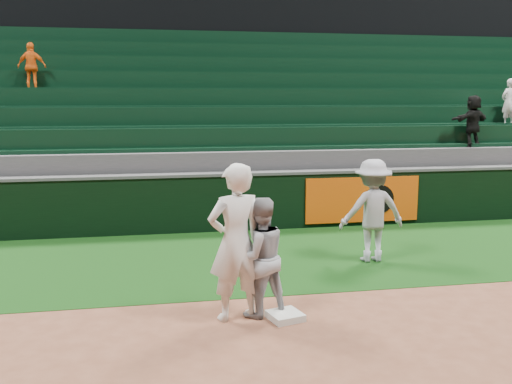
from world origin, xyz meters
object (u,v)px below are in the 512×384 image
Objects in this scene: first_base at (285,316)px; first_baseman at (236,242)px; base_coach at (372,211)px; baserunner at (259,257)px.

first_base is 0.20× the size of first_baseman.
first_base is at bearing 47.72° from base_coach.
first_baseman is 1.29× the size of baserunner.
baserunner reaches higher than first_base.
first_base is at bearing 152.27° from first_baseman.
first_baseman is 3.48m from base_coach.
base_coach is (2.09, 2.32, 0.85)m from first_base.
first_base is 0.26× the size of baserunner.
first_base is 1.16m from first_baseman.
first_base is 0.83m from baserunner.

